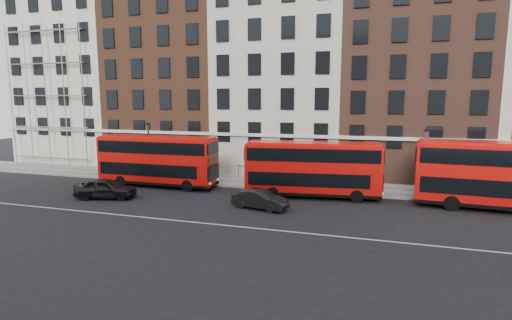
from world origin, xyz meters
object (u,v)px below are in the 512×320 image
(car_front, at_px, (260,199))
(bus_d, at_px, (504,175))
(bus_b, at_px, (157,160))
(car_rear, at_px, (106,188))
(bus_c, at_px, (312,168))

(car_front, bearing_deg, bus_d, -62.44)
(bus_b, bearing_deg, car_front, -22.12)
(bus_b, xyz_separation_m, bus_d, (26.67, 0.00, 0.16))
(car_front, bearing_deg, car_rear, 105.73)
(bus_b, distance_m, bus_c, 13.60)
(bus_c, bearing_deg, bus_b, 172.86)
(car_rear, xyz_separation_m, car_front, (12.25, 0.69, -0.12))
(bus_c, height_order, car_rear, bus_c)
(bus_b, bearing_deg, bus_c, -0.21)
(bus_b, height_order, bus_c, bus_b)
(bus_b, distance_m, bus_d, 26.67)
(bus_d, distance_m, car_front, 16.67)
(bus_d, relative_size, car_front, 2.85)
(bus_b, xyz_separation_m, car_front, (10.67, -4.30, -1.72))
(bus_c, bearing_deg, car_rear, -168.97)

